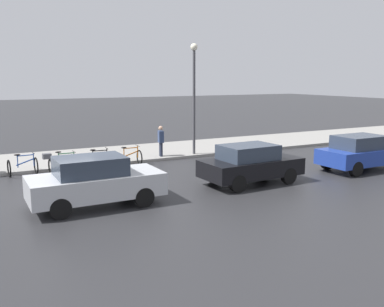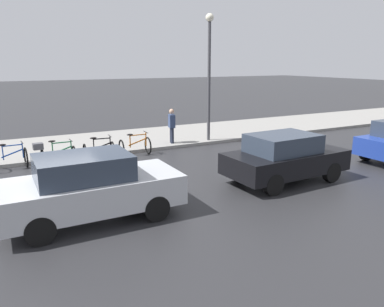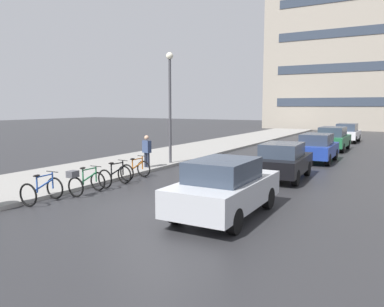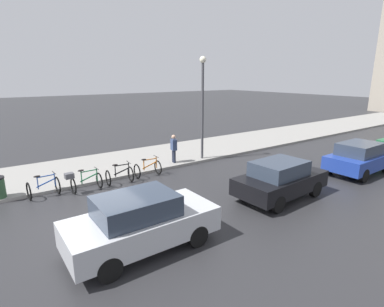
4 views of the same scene
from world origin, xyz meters
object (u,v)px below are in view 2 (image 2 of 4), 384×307
(bicycle_nearest, at_px, (10,158))
(bicycle_second, at_px, (54,153))
(pedestrian, at_px, (172,125))
(streetlamp, at_px, (209,64))
(bicycle_third, at_px, (99,151))
(car_black, at_px, (285,157))
(bicycle_farthest, at_px, (135,146))
(car_silver, at_px, (90,187))

(bicycle_nearest, height_order, bicycle_second, bicycle_second)
(pedestrian, distance_m, streetlamp, 3.21)
(pedestrian, bearing_deg, streetlamp, 84.31)
(bicycle_third, distance_m, streetlamp, 6.32)
(car_black, relative_size, streetlamp, 0.70)
(bicycle_farthest, height_order, streetlamp, streetlamp)
(car_black, relative_size, pedestrian, 2.38)
(pedestrian, xyz_separation_m, streetlamp, (0.18, 1.80, 2.65))
(bicycle_third, relative_size, car_silver, 0.27)
(pedestrian, bearing_deg, bicycle_third, -72.69)
(bicycle_third, bearing_deg, car_black, 41.50)
(car_silver, xyz_separation_m, pedestrian, (-6.45, 5.09, 0.13))
(bicycle_second, bearing_deg, car_black, 50.33)
(bicycle_farthest, distance_m, pedestrian, 2.33)
(bicycle_nearest, xyz_separation_m, car_silver, (5.67, 1.57, 0.42))
(car_black, distance_m, streetlamp, 6.80)
(bicycle_second, height_order, bicycle_third, bicycle_second)
(car_silver, height_order, pedestrian, pedestrian)
(bicycle_nearest, xyz_separation_m, car_black, (5.54, 7.69, 0.38))
(car_silver, bearing_deg, bicycle_farthest, 151.29)
(bicycle_second, height_order, car_silver, car_silver)
(bicycle_second, relative_size, streetlamp, 0.25)
(bicycle_nearest, relative_size, car_silver, 0.28)
(bicycle_second, height_order, streetlamp, streetlamp)
(bicycle_nearest, bearing_deg, car_black, 54.24)
(bicycle_third, bearing_deg, bicycle_nearest, -96.14)
(bicycle_nearest, height_order, car_silver, car_silver)
(bicycle_farthest, distance_m, car_black, 6.23)
(bicycle_nearest, bearing_deg, bicycle_farthest, 88.21)
(bicycle_second, distance_m, car_silver, 5.33)
(bicycle_second, bearing_deg, car_silver, 1.33)
(bicycle_second, bearing_deg, bicycle_third, 90.89)
(streetlamp, bearing_deg, pedestrian, -95.69)
(car_black, xyz_separation_m, streetlamp, (-6.14, 0.77, 2.81))
(car_silver, height_order, streetlamp, streetlamp)
(bicycle_farthest, relative_size, car_black, 0.30)
(bicycle_second, distance_m, streetlamp, 7.73)
(bicycle_farthest, bearing_deg, car_black, 29.85)
(bicycle_third, xyz_separation_m, car_black, (5.21, 4.61, 0.38))
(bicycle_nearest, xyz_separation_m, bicycle_third, (0.33, 3.09, -0.00))
(car_silver, relative_size, car_black, 1.05)
(pedestrian, bearing_deg, bicycle_second, -77.67)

